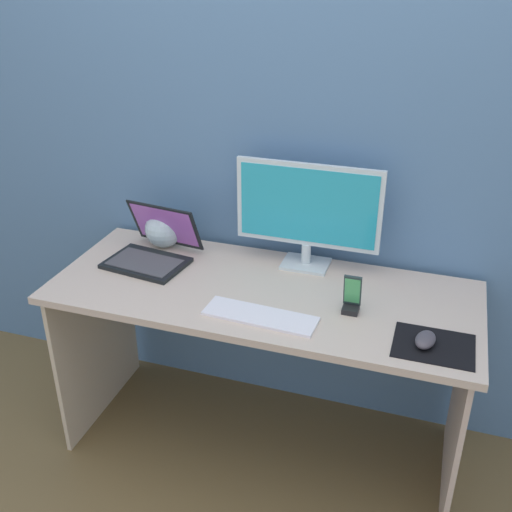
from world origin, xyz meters
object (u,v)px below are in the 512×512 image
at_px(laptop, 153,250).
at_px(keyboard_external, 260,316).
at_px(monitor, 308,211).
at_px(phone_in_dock, 352,299).
at_px(fishbowl, 164,229).
at_px(mouse, 425,340).

bearing_deg(laptop, keyboard_external, -26.56).
relative_size(monitor, laptop, 1.63).
height_order(monitor, phone_in_dock, monitor).
distance_m(monitor, fishbowl, 0.62).
height_order(fishbowl, keyboard_external, fishbowl).
xyz_separation_m(keyboard_external, mouse, (0.54, 0.01, 0.02)).
bearing_deg(fishbowl, monitor, 0.74).
relative_size(mouse, phone_in_dock, 0.72).
xyz_separation_m(keyboard_external, phone_in_dock, (0.28, 0.13, 0.04)).
distance_m(keyboard_external, phone_in_dock, 0.32).
xyz_separation_m(laptop, fishbowl, (-0.01, 0.14, 0.03)).
height_order(monitor, keyboard_external, monitor).
height_order(laptop, phone_in_dock, laptop).
relative_size(monitor, fishbowl, 3.56).
height_order(laptop, keyboard_external, laptop).
xyz_separation_m(monitor, mouse, (0.48, -0.40, -0.21)).
xyz_separation_m(laptop, phone_in_dock, (0.82, -0.13, 0.00)).
relative_size(keyboard_external, phone_in_dock, 2.79).
bearing_deg(phone_in_dock, fishbowl, 162.05).
distance_m(fishbowl, keyboard_external, 0.68).
bearing_deg(mouse, keyboard_external, -168.66).
bearing_deg(laptop, fishbowl, 96.10).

